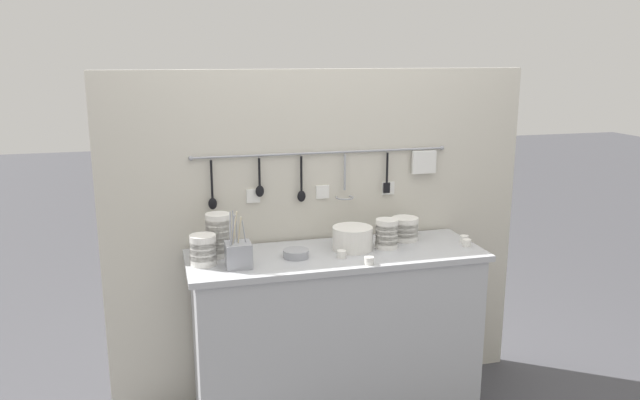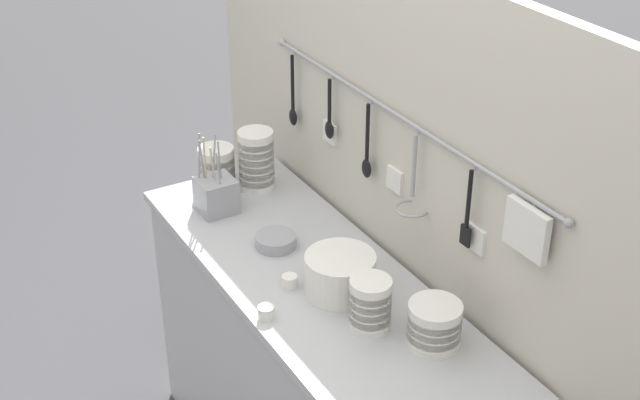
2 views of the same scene
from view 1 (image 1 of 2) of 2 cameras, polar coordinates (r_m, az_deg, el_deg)
name	(u,v)px [view 1 (image 1 of 2)]	position (r m, az deg, el deg)	size (l,w,h in m)	color
counter	(336,335)	(3.28, 1.47, -12.20)	(1.48, 0.51, 0.89)	#ADAFB5
back_wall	(321,236)	(3.38, 0.14, -3.30)	(2.28, 0.11, 1.78)	beige
bowl_stack_nested_right	(203,250)	(2.97, -10.64, -4.51)	(0.12, 0.12, 0.14)	silver
bowl_stack_wide_centre	(387,234)	(3.18, 6.11, -3.07)	(0.11, 0.11, 0.15)	silver
bowl_stack_short_front	(218,235)	(3.07, -9.28, -3.18)	(0.12, 0.12, 0.21)	silver
bowl_stack_tall_left	(405,229)	(3.33, 7.77, -2.62)	(0.14, 0.14, 0.12)	silver
plate_stack	(352,238)	(3.14, 2.98, -3.52)	(0.20, 0.20, 0.12)	silver
steel_mixing_bowl	(296,254)	(3.04, -2.20, -4.91)	(0.13, 0.13, 0.04)	#93969E
cutlery_caddy	(238,254)	(2.91, -7.48, -4.94)	(0.12, 0.12, 0.27)	#93969E
cup_front_left	(341,254)	(3.03, 1.95, -4.98)	(0.05, 0.05, 0.04)	silver
cup_back_right	(467,243)	(3.29, 13.27, -3.82)	(0.05, 0.05, 0.04)	silver
cup_edge_far	(464,239)	(3.36, 13.04, -3.49)	(0.05, 0.05, 0.04)	silver
cup_front_right	(369,261)	(2.94, 4.50, -5.55)	(0.05, 0.05, 0.04)	silver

